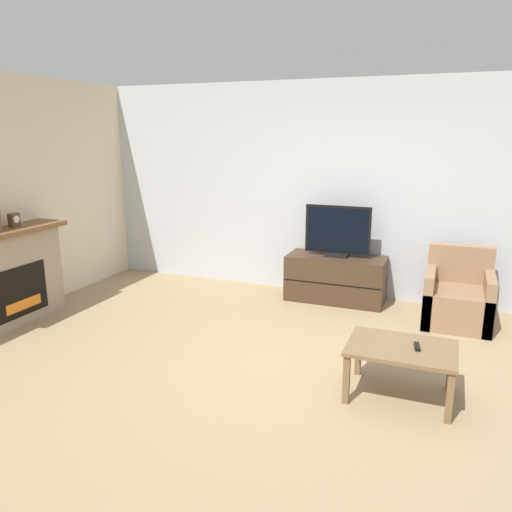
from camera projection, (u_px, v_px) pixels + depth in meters
ground_plane at (292, 375)px, 4.36m from camera, size 24.00×24.00×0.00m
wall_back at (353, 191)px, 6.24m from camera, size 12.00×0.06×2.70m
fireplace at (9, 276)px, 5.44m from camera, size 0.45×1.35×1.06m
mantel_clock at (14, 220)px, 5.41m from camera, size 0.08×0.11×0.15m
tv_stand at (336, 278)px, 6.23m from camera, size 1.21×0.53×0.57m
tv at (337, 233)px, 6.09m from camera, size 0.80×0.18×0.63m
armchair at (458, 299)px, 5.50m from camera, size 0.70×0.76×0.82m
coffee_table at (401, 353)px, 3.92m from camera, size 0.83×0.60×0.43m
remote at (417, 347)px, 3.88m from camera, size 0.06×0.15×0.02m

